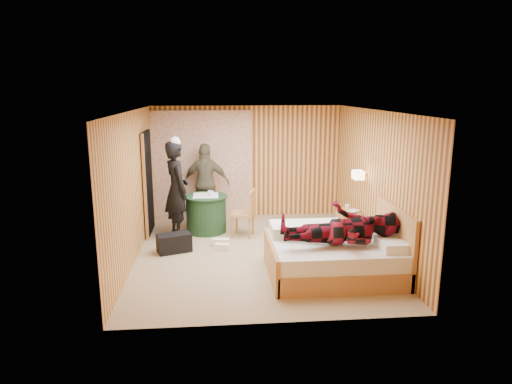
{
  "coord_description": "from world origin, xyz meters",
  "views": [
    {
      "loc": [
        -0.7,
        -7.65,
        2.85
      ],
      "look_at": [
        0.01,
        0.29,
        1.05
      ],
      "focal_mm": 32.0,
      "sensor_mm": 36.0,
      "label": 1
    }
  ],
  "objects": [
    {
      "name": "woman_standing",
      "position": [
        -1.47,
        1.1,
        0.95
      ],
      "size": [
        0.69,
        0.81,
        1.89
      ],
      "primitive_type": "imported",
      "rotation": [
        0.0,
        0.0,
        1.99
      ],
      "color": "black",
      "rests_on": "floor"
    },
    {
      "name": "book_upper",
      "position": [
        1.88,
        0.72,
        0.56
      ],
      "size": [
        0.27,
        0.27,
        0.02
      ],
      "primitive_type": "imported",
      "rotation": [
        0.0,
        0.0,
        -0.77
      ],
      "color": "white",
      "rests_on": "nightstand"
    },
    {
      "name": "cup_table",
      "position": [
        -0.82,
        1.3,
        0.82
      ],
      "size": [
        0.13,
        0.13,
        0.1
      ],
      "primitive_type": "imported",
      "rotation": [
        0.0,
        0.0,
        0.05
      ],
      "color": "white",
      "rests_on": "round_table"
    },
    {
      "name": "duffel_bag",
      "position": [
        -1.47,
        0.2,
        0.17
      ],
      "size": [
        0.66,
        0.49,
        0.33
      ],
      "primitive_type": "cube",
      "rotation": [
        0.0,
        0.0,
        0.35
      ],
      "color": "black",
      "rests_on": "floor"
    },
    {
      "name": "chair_near",
      "position": [
        -0.11,
        0.98,
        0.54
      ],
      "size": [
        0.52,
        0.52,
        0.93
      ],
      "rotation": [
        0.0,
        0.0,
        -1.86
      ],
      "color": "#DEA55B",
      "rests_on": "floor"
    },
    {
      "name": "bed",
      "position": [
        1.12,
        -1.04,
        0.31
      ],
      "size": [
        2.0,
        1.57,
        1.08
      ],
      "color": "#DEA55B",
      "rests_on": "floor"
    },
    {
      "name": "ceiling",
      "position": [
        0.0,
        0.0,
        2.5
      ],
      "size": [
        4.2,
        5.0,
        0.01
      ],
      "primitive_type": "cube",
      "color": "white",
      "rests_on": "wall_back"
    },
    {
      "name": "nightstand",
      "position": [
        1.88,
        0.77,
        0.27
      ],
      "size": [
        0.4,
        0.54,
        0.53
      ],
      "color": "#DEA55B",
      "rests_on": "floor"
    },
    {
      "name": "cup_nightstand",
      "position": [
        1.88,
        0.9,
        0.57
      ],
      "size": [
        0.1,
        0.1,
        0.09
      ],
      "primitive_type": "imported",
      "rotation": [
        0.0,
        0.0,
        -0.03
      ],
      "color": "white",
      "rests_on": "nightstand"
    },
    {
      "name": "curtain",
      "position": [
        -1.0,
        2.43,
        1.2
      ],
      "size": [
        2.2,
        0.08,
        2.4
      ],
      "primitive_type": "cube",
      "color": "white",
      "rests_on": "floor"
    },
    {
      "name": "floor",
      "position": [
        0.0,
        0.0,
        0.0
      ],
      "size": [
        4.2,
        5.0,
        0.01
      ],
      "primitive_type": "cube",
      "color": "tan",
      "rests_on": "ground"
    },
    {
      "name": "sneaker_left",
      "position": [
        -0.64,
        0.45,
        0.07
      ],
      "size": [
        0.31,
        0.14,
        0.14
      ],
      "primitive_type": "cube",
      "rotation": [
        0.0,
        0.0,
        -0.07
      ],
      "color": "white",
      "rests_on": "floor"
    },
    {
      "name": "sneaker_right",
      "position": [
        -0.62,
        0.2,
        0.06
      ],
      "size": [
        0.29,
        0.18,
        0.12
      ],
      "primitive_type": "cube",
      "rotation": [
        0.0,
        0.0,
        -0.29
      ],
      "color": "white",
      "rests_on": "floor"
    },
    {
      "name": "wall_right",
      "position": [
        2.1,
        0.0,
        1.25
      ],
      "size": [
        0.02,
        5.0,
        2.5
      ],
      "primitive_type": "cube",
      "color": "#F4C15D",
      "rests_on": "floor"
    },
    {
      "name": "wall_back",
      "position": [
        0.0,
        2.5,
        1.25
      ],
      "size": [
        4.2,
        0.02,
        2.5
      ],
      "primitive_type": "cube",
      "color": "#F4C15D",
      "rests_on": "floor"
    },
    {
      "name": "man_on_bed",
      "position": [
        1.15,
        -1.27,
        0.97
      ],
      "size": [
        0.86,
        0.67,
        1.77
      ],
      "primitive_type": "imported",
      "rotation": [
        0.0,
        1.57,
        0.0
      ],
      "color": "maroon",
      "rests_on": "bed"
    },
    {
      "name": "chair_far",
      "position": [
        -0.9,
        2.03,
        0.54
      ],
      "size": [
        0.5,
        0.5,
        0.93
      ],
      "rotation": [
        0.0,
        0.0,
        -0.22
      ],
      "color": "#DEA55B",
      "rests_on": "floor"
    },
    {
      "name": "wall_lamp",
      "position": [
        1.92,
        0.45,
        1.3
      ],
      "size": [
        0.26,
        0.24,
        0.16
      ],
      "color": "gold",
      "rests_on": "wall_right"
    },
    {
      "name": "doorway",
      "position": [
        -2.06,
        1.4,
        1.02
      ],
      "size": [
        0.06,
        0.9,
        2.05
      ],
      "primitive_type": "cube",
      "color": "black",
      "rests_on": "floor"
    },
    {
      "name": "book_lower",
      "position": [
        1.88,
        0.72,
        0.54
      ],
      "size": [
        0.19,
        0.24,
        0.02
      ],
      "primitive_type": "imported",
      "rotation": [
        0.0,
        0.0,
        -0.13
      ],
      "color": "white",
      "rests_on": "nightstand"
    },
    {
      "name": "round_table",
      "position": [
        -0.92,
        1.35,
        0.39
      ],
      "size": [
        0.86,
        0.86,
        0.77
      ],
      "color": "#1F4325",
      "rests_on": "floor"
    },
    {
      "name": "man_at_table",
      "position": [
        -0.92,
        2.07,
        0.86
      ],
      "size": [
        1.05,
        0.53,
        1.72
      ],
      "primitive_type": "imported",
      "rotation": [
        0.0,
        0.0,
        3.03
      ],
      "color": "brown",
      "rests_on": "floor"
    },
    {
      "name": "wall_left",
      "position": [
        -2.1,
        0.0,
        1.25
      ],
      "size": [
        0.02,
        5.0,
        2.5
      ],
      "primitive_type": "cube",
      "color": "#F4C15D",
      "rests_on": "floor"
    }
  ]
}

